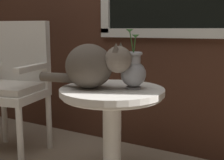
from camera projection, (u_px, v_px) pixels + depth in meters
wicker_side_table at (112, 118)px, 1.80m from camera, size 0.63×0.63×0.60m
wicker_chair at (14, 80)px, 2.25m from camera, size 0.54×0.51×1.00m
cat at (92, 65)px, 1.74m from camera, size 0.58×0.31×0.27m
pewter_vase_with_ivy at (133, 71)px, 1.74m from camera, size 0.15×0.15×0.35m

